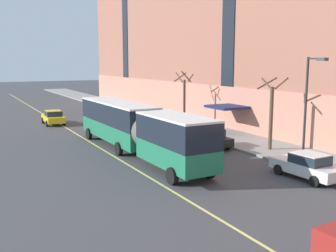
% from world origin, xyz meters
% --- Properties ---
extents(ground_plane, '(260.00, 260.00, 0.00)m').
position_xyz_m(ground_plane, '(0.00, 0.00, 0.00)').
color(ground_plane, '#424244').
extents(sidewalk, '(5.38, 160.00, 0.15)m').
position_xyz_m(sidewalk, '(9.35, 3.00, 0.07)').
color(sidewalk, gray).
rests_on(sidewalk, ground).
extents(city_bus, '(3.07, 18.39, 3.64)m').
position_xyz_m(city_bus, '(-0.84, 7.62, 2.11)').
color(city_bus, '#1E704C').
rests_on(city_bus, ground).
extents(parked_car_white_2, '(2.00, 4.47, 1.56)m').
position_xyz_m(parked_car_white_2, '(5.61, -2.92, 0.78)').
color(parked_car_white_2, silver).
rests_on(parked_car_white_2, ground).
extents(parked_car_black_3, '(2.05, 4.25, 1.56)m').
position_xyz_m(parked_car_black_3, '(5.42, 7.07, 0.78)').
color(parked_car_black_3, black).
rests_on(parked_car_black_3, ground).
extents(parked_car_black_4, '(2.02, 4.60, 1.56)m').
position_xyz_m(parked_car_black_4, '(5.42, 33.67, 0.78)').
color(parked_car_black_4, black).
rests_on(parked_car_black_4, ground).
extents(parked_car_darkgray_5, '(2.07, 4.75, 1.56)m').
position_xyz_m(parked_car_darkgray_5, '(5.38, 14.49, 0.79)').
color(parked_car_darkgray_5, '#4C4C51').
rests_on(parked_car_darkgray_5, ground).
extents(parked_car_darkgray_7, '(2.01, 4.33, 1.56)m').
position_xyz_m(parked_car_darkgray_7, '(5.33, 27.09, 0.78)').
color(parked_car_darkgray_7, '#4C4C51').
rests_on(parked_car_darkgray_7, ground).
extents(taxi_cab, '(2.09, 4.33, 1.56)m').
position_xyz_m(taxi_cab, '(-3.20, 25.28, 0.78)').
color(taxi_cab, yellow).
rests_on(taxi_cab, ground).
extents(street_tree_mid_block, '(1.71, 2.02, 5.58)m').
position_xyz_m(street_tree_mid_block, '(8.84, 3.78, 3.04)').
color(street_tree_mid_block, brown).
rests_on(street_tree_mid_block, sidewalk).
extents(street_tree_far_uptown, '(1.75, 1.75, 5.81)m').
position_xyz_m(street_tree_far_uptown, '(8.80, 16.95, 3.15)').
color(street_tree_far_uptown, brown).
rests_on(street_tree_far_uptown, sidewalk).
extents(street_lamp, '(0.36, 1.48, 7.01)m').
position_xyz_m(street_lamp, '(7.26, -1.26, 4.44)').
color(street_lamp, '#2D2D30').
rests_on(street_lamp, sidewalk).
extents(lane_centerline, '(0.16, 140.00, 0.01)m').
position_xyz_m(lane_centerline, '(-2.54, 3.00, 0.00)').
color(lane_centerline, '#E0D66B').
rests_on(lane_centerline, ground).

